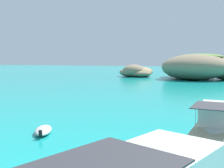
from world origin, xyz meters
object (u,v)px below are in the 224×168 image
dinghy_tender (43,130)px  islet_large (197,69)px  motorboat_white (216,134)px  islet_small (137,72)px

dinghy_tender → islet_large: bearing=83.4°
islet_large → motorboat_white: (4.21, -57.80, -1.84)m
islet_large → islet_small: islet_large is taller
islet_large → dinghy_tender: 58.83m
dinghy_tender → motorboat_white: bearing=3.0°
motorboat_white → dinghy_tender: (-11.01, -0.58, -0.64)m
islet_large → motorboat_white: islet_large is taller
islet_small → islet_large: bearing=-12.2°
islet_large → islet_small: size_ratio=1.95×
islet_large → motorboat_white: 57.98m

